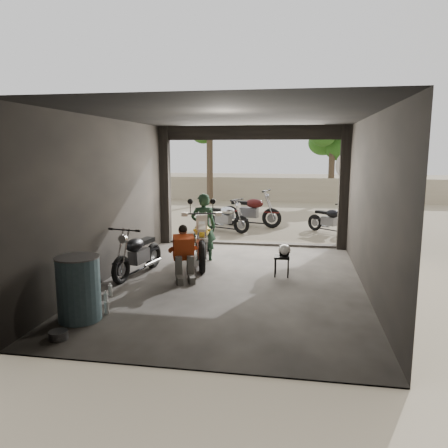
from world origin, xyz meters
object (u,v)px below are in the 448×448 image
(stool, at_px, (282,260))
(left_bike, at_px, (138,251))
(rider, at_px, (204,227))
(helmet, at_px, (284,250))
(outside_bike_b, at_px, (251,208))
(oil_drum, at_px, (79,289))
(main_bike, at_px, (202,237))
(outside_bike_c, at_px, (330,217))
(sign_post, at_px, (350,180))
(outside_bike_a, at_px, (225,215))
(mechanic, at_px, (184,255))

(stool, bearing_deg, left_bike, -172.02)
(rider, bearing_deg, left_bike, 42.11)
(stool, bearing_deg, helmet, 37.37)
(outside_bike_b, bearing_deg, oil_drum, -177.45)
(rider, bearing_deg, main_bike, 84.66)
(rider, bearing_deg, helmet, 141.70)
(outside_bike_c, relative_size, helmet, 5.61)
(main_bike, distance_m, helmet, 1.98)
(main_bike, distance_m, left_bike, 1.56)
(outside_bike_b, relative_size, rider, 1.18)
(main_bike, height_order, rider, rider)
(left_bike, xyz_separation_m, rider, (1.08, 1.43, 0.26))
(outside_bike_b, distance_m, sign_post, 3.71)
(rider, distance_m, sign_post, 4.74)
(main_bike, relative_size, rider, 1.22)
(rider, bearing_deg, stool, 140.28)
(main_bike, bearing_deg, sign_post, 29.87)
(outside_bike_a, xyz_separation_m, helmet, (2.05, -4.73, 0.02))
(outside_bike_b, distance_m, helmet, 5.94)
(left_bike, relative_size, helmet, 5.95)
(main_bike, distance_m, stool, 1.97)
(main_bike, distance_m, sign_post, 4.97)
(mechanic, bearing_deg, stool, -3.58)
(sign_post, bearing_deg, oil_drum, -133.00)
(main_bike, distance_m, mechanic, 1.29)
(main_bike, height_order, oil_drum, main_bike)
(sign_post, bearing_deg, helmet, -121.84)
(main_bike, distance_m, rider, 0.38)
(outside_bike_a, height_order, stool, outside_bike_a)
(outside_bike_a, bearing_deg, rider, -153.17)
(outside_bike_a, distance_m, mechanic, 5.37)
(outside_bike_c, height_order, helmet, outside_bike_c)
(outside_bike_c, distance_m, rider, 5.11)
(outside_bike_b, bearing_deg, rider, -173.54)
(left_bike, distance_m, oil_drum, 2.47)
(outside_bike_b, bearing_deg, outside_bike_a, 159.20)
(helmet, bearing_deg, mechanic, -165.45)
(stool, bearing_deg, oil_drum, -135.58)
(main_bike, height_order, left_bike, main_bike)
(outside_bike_b, bearing_deg, sign_post, -108.35)
(left_bike, distance_m, mechanic, 1.06)
(rider, xyz_separation_m, oil_drum, (-1.08, -3.90, -0.30))
(main_bike, bearing_deg, helmet, -31.85)
(outside_bike_b, relative_size, stool, 4.29)
(sign_post, bearing_deg, left_bike, -145.54)
(mechanic, xyz_separation_m, oil_drum, (-1.04, -2.27, -0.04))
(outside_bike_a, xyz_separation_m, oil_drum, (-0.93, -7.65, -0.04))
(main_bike, relative_size, outside_bike_c, 1.31)
(main_bike, xyz_separation_m, helmet, (1.88, -0.64, -0.09))
(helmet, bearing_deg, rider, 148.96)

